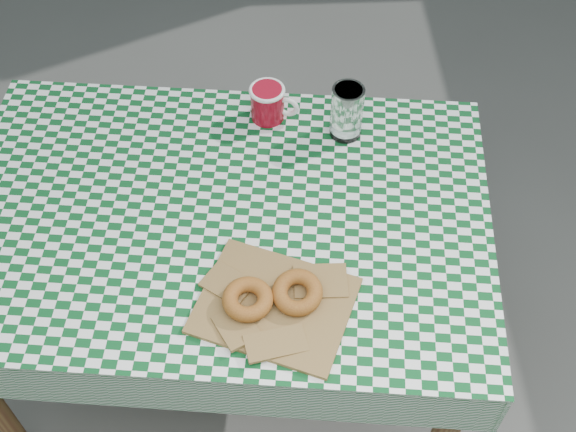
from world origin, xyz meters
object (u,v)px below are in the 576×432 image
object	(u,v)px
paper_bag	(275,305)
drinking_glass	(347,112)
coffee_mug	(267,103)
table	(232,303)

from	to	relation	value
paper_bag	drinking_glass	bearing A→B (deg)	68.66
paper_bag	coffee_mug	xyz separation A→B (m)	(0.00, 0.55, 0.04)
coffee_mug	drinking_glass	bearing A→B (deg)	-1.23
paper_bag	coffee_mug	distance (m)	0.55
table	drinking_glass	xyz separation A→B (m)	(0.30, 0.24, 0.45)
table	drinking_glass	size ratio (longest dim) A/B	8.46
drinking_glass	table	bearing A→B (deg)	-141.32
paper_bag	drinking_glass	world-z (taller)	drinking_glass
table	paper_bag	bearing A→B (deg)	-59.02
table	paper_bag	distance (m)	0.47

